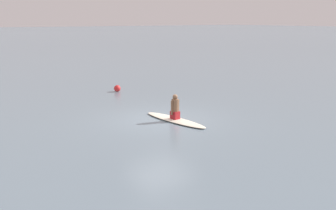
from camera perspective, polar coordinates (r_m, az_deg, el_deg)
ground_plane at (r=15.70m, az=-1.25°, el=-2.13°), size 400.00×400.00×0.00m
surfboard at (r=15.44m, az=1.04°, el=-2.21°), size 1.07×3.39×0.09m
person_paddler at (r=15.32m, az=1.05°, el=-0.42°), size 0.44×0.36×1.00m
buoy_marker at (r=21.84m, az=-7.55°, el=2.46°), size 0.37×0.37×0.37m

